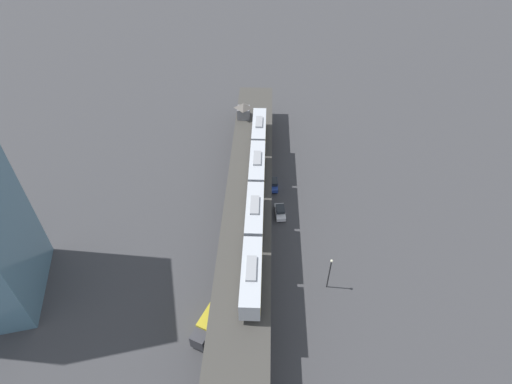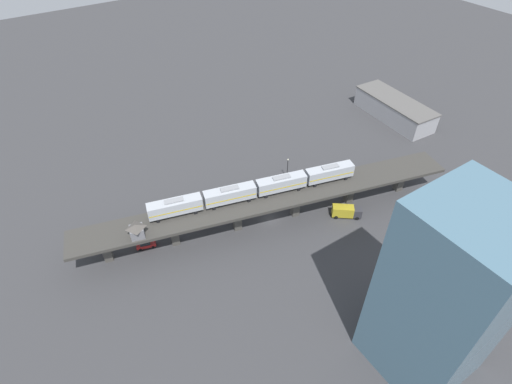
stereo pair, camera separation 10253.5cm
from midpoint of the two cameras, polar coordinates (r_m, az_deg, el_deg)
name	(u,v)px [view 2 (the right image)]	position (r m, az deg, el deg)	size (l,w,h in m)	color
ground_plane	(270,220)	(71.12, -19.22, -25.41)	(400.00, 400.00, 0.00)	#38383A
elevated_viaduct	(270,201)	(65.51, -20.72, -23.11)	(31.47, 91.12, 7.50)	#393733
subway_train	(256,189)	(63.81, -24.48, -20.92)	(15.34, 48.88, 4.45)	#ADB2BA
signal_hut	(137,230)	(74.37, -47.65, -25.12)	(3.93, 3.93, 3.40)	slate
street_car_blue	(206,218)	(76.40, -31.71, -23.18)	(2.71, 4.69, 1.89)	#233D93
street_car_red	(146,244)	(81.47, -43.09, -25.84)	(3.03, 4.74, 1.89)	#AD1E1E
street_car_white	(237,207)	(74.55, -25.23, -21.64)	(2.48, 4.63, 1.89)	silver
delivery_truck	(346,211)	(66.82, -2.20, -25.10)	(6.19, 7.07, 3.20)	#333338
street_lamp	(288,167)	(73.77, -12.98, -13.22)	(0.44, 0.44, 6.94)	black
warehouse_building	(394,109)	(97.67, 12.81, 2.53)	(29.13, 11.93, 6.80)	#99999E
office_tower	(445,297)	(46.05, 10.73, -59.58)	(16.00, 16.00, 36.00)	slate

